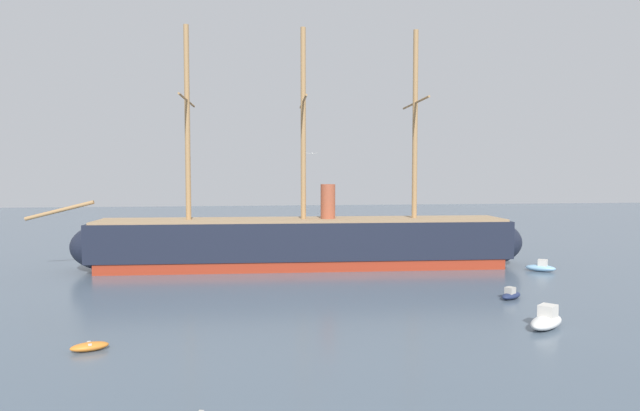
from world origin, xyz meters
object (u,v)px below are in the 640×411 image
Objects in this scene: tall_ship at (303,242)px; motorboat_far_right at (541,267)px; motorboat_alongside_stern at (511,295)px; seagull_in_flight at (312,153)px; dinghy_mid_left at (89,347)px; motorboat_mid_right at (546,320)px.

tall_ship is 17.05× the size of motorboat_far_right.
seagull_in_flight reaches higher than motorboat_alongside_stern.
seagull_in_flight reaches higher than dinghy_mid_left.
dinghy_mid_left is 55.87m from motorboat_far_right.
motorboat_alongside_stern is at bearing 14.31° from seagull_in_flight.
dinghy_mid_left is 0.74× the size of motorboat_far_right.
motorboat_mid_right reaches higher than motorboat_alongside_stern.
motorboat_alongside_stern is at bearing 78.39° from motorboat_mid_right.
motorboat_mid_right is 23.99m from seagull_in_flight.
motorboat_far_right is (13.55, 24.97, -0.12)m from motorboat_mid_right.
motorboat_mid_right is 4.41× the size of seagull_in_flight.
dinghy_mid_left is (-19.06, -33.16, -3.18)m from tall_ship.
tall_ship is 31.36m from motorboat_far_right.
dinghy_mid_left is 0.91× the size of motorboat_alongside_stern.
motorboat_mid_right reaches higher than dinghy_mid_left.
tall_ship is at bearing 131.24° from motorboat_alongside_stern.
motorboat_far_right is (30.39, -7.16, -2.95)m from tall_ship.
tall_ship is 62.32× the size of seagull_in_flight.
tall_ship is 36.39m from motorboat_mid_right.
motorboat_far_right is at bearing 27.73° from dinghy_mid_left.
motorboat_mid_right is at bearing -101.61° from motorboat_alongside_stern.
dinghy_mid_left is at bearing -152.27° from motorboat_far_right.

